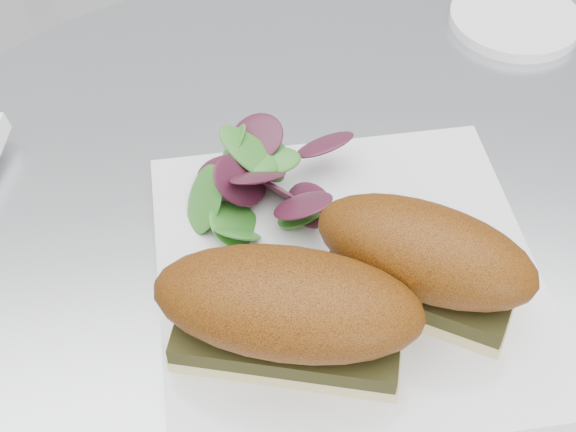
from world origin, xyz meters
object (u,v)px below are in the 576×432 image
at_px(sandwich_left, 288,311).
at_px(plate, 348,279).
at_px(sandwich_right, 423,260).
at_px(saucer, 515,19).

bearing_deg(sandwich_left, plate, 63.99).
distance_m(plate, sandwich_right, 0.07).
relative_size(sandwich_right, saucer, 1.26).
xyz_separation_m(plate, sandwich_left, (-0.05, -0.06, 0.05)).
bearing_deg(sandwich_right, sandwich_left, -131.62).
relative_size(plate, saucer, 2.11).
relative_size(sandwich_left, sandwich_right, 1.14).
height_order(sandwich_left, sandwich_right, same).
bearing_deg(plate, saucer, 53.37).
xyz_separation_m(sandwich_left, saucer, (0.27, 0.35, -0.05)).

